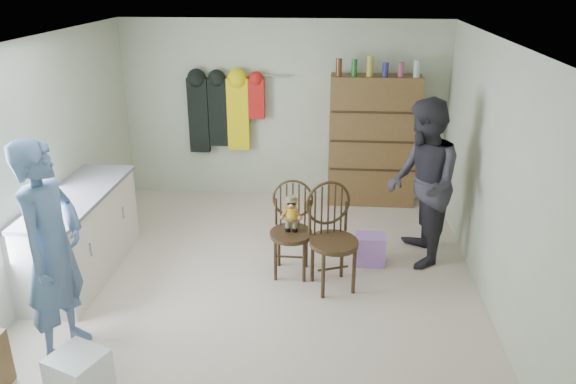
# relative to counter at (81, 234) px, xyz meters

# --- Properties ---
(ground_plane) EXTENTS (5.00, 5.00, 0.00)m
(ground_plane) POSITION_rel_counter_xyz_m (1.95, 0.00, -0.47)
(ground_plane) COLOR beige
(ground_plane) RESTS_ON ground
(room_walls) EXTENTS (5.00, 5.00, 5.00)m
(room_walls) POSITION_rel_counter_xyz_m (1.95, 0.53, 1.11)
(room_walls) COLOR beige
(room_walls) RESTS_ON ground
(counter) EXTENTS (0.64, 1.86, 0.94)m
(counter) POSITION_rel_counter_xyz_m (0.00, 0.00, 0.00)
(counter) COLOR silver
(counter) RESTS_ON ground
(plastic_tub) EXTENTS (0.49, 0.48, 0.36)m
(plastic_tub) POSITION_rel_counter_xyz_m (0.74, -1.82, -0.29)
(plastic_tub) COLOR white
(plastic_tub) RESTS_ON ground
(chair_front) EXTENTS (0.47, 0.47, 1.03)m
(chair_front) POSITION_rel_counter_xyz_m (2.24, 0.23, 0.12)
(chair_front) COLOR #3B2614
(chair_front) RESTS_ON ground
(chair_far) EXTENTS (0.64, 0.64, 1.11)m
(chair_far) POSITION_rel_counter_xyz_m (2.66, -0.00, 0.13)
(chair_far) COLOR #3B2614
(chair_far) RESTS_ON ground
(striped_bag) EXTENTS (0.33, 0.25, 0.34)m
(striped_bag) POSITION_rel_counter_xyz_m (3.10, 0.48, -0.30)
(striped_bag) COLOR #E572CB
(striped_bag) RESTS_ON ground
(person_left) EXTENTS (0.50, 0.73, 1.91)m
(person_left) POSITION_rel_counter_xyz_m (0.39, -1.28, 0.49)
(person_left) COLOR #4A6388
(person_left) RESTS_ON ground
(person_right) EXTENTS (0.75, 0.94, 1.86)m
(person_right) POSITION_rel_counter_xyz_m (3.63, 0.61, 0.46)
(person_right) COLOR #2D2B33
(person_right) RESTS_ON ground
(dresser) EXTENTS (1.20, 0.39, 2.07)m
(dresser) POSITION_rel_counter_xyz_m (3.20, 2.30, 0.44)
(dresser) COLOR brown
(dresser) RESTS_ON ground
(coat_rack) EXTENTS (1.42, 0.12, 1.09)m
(coat_rack) POSITION_rel_counter_xyz_m (1.12, 2.38, 0.78)
(coat_rack) COLOR #99999E
(coat_rack) RESTS_ON ground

